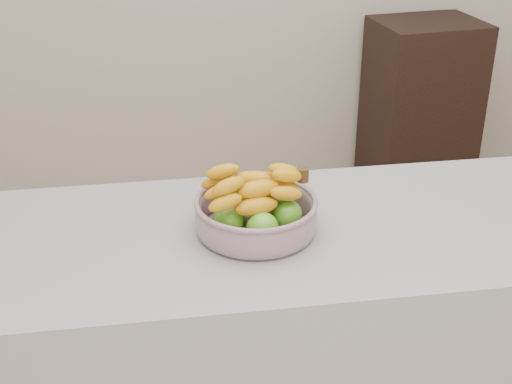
# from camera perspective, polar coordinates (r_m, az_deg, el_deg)

# --- Properties ---
(counter) EXTENTS (2.00, 0.60, 0.90)m
(counter) POSITION_cam_1_polar(r_m,az_deg,el_deg) (1.92, 5.33, -14.39)
(counter) COLOR gray
(counter) RESTS_ON ground
(cabinet) EXTENTS (0.55, 0.46, 0.90)m
(cabinet) POSITION_cam_1_polar(r_m,az_deg,el_deg) (3.73, 12.99, 6.42)
(cabinet) COLOR black
(cabinet) RESTS_ON ground
(fruit_bowl) EXTENTS (0.28, 0.28, 0.15)m
(fruit_bowl) POSITION_cam_1_polar(r_m,az_deg,el_deg) (1.60, -0.02, -1.59)
(fruit_bowl) COLOR #A7AFC8
(fruit_bowl) RESTS_ON counter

